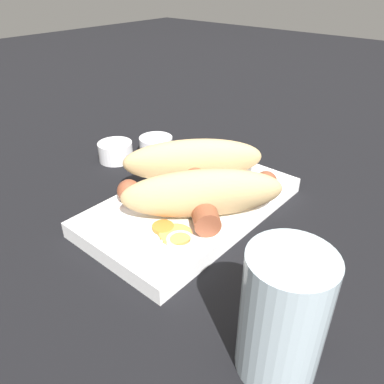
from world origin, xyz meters
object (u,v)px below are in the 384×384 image
Objects in this scene: bread_roll at (198,175)px; condiment_cup_far at (116,152)px; condiment_cup_near at (156,147)px; food_tray at (192,206)px; sausage at (199,187)px; drink_glass at (283,316)px.

condiment_cup_far is at bearing -96.97° from bread_roll.
condiment_cup_near is at bearing 149.83° from condiment_cup_far.
bread_roll is (-0.01, 0.00, 0.04)m from food_tray.
condiment_cup_near is at bearing -117.08° from sausage.
bread_roll reaches higher than condiment_cup_far.
condiment_cup_far is at bearing -100.08° from food_tray.
sausage reaches higher than condiment_cup_far.
condiment_cup_near is 0.07m from condiment_cup_far.
drink_glass reaches higher than bread_roll.
sausage is 2.88× the size of condiment_cup_far.
drink_glass is at bearing 55.69° from bread_roll.
drink_glass is at bearing 57.99° from food_tray.
food_tray is 1.22× the size of bread_roll.
drink_glass reaches higher than condiment_cup_far.
food_tray is 0.23m from drink_glass.
bread_roll is at bearing -124.31° from drink_glass.
food_tray is 0.04m from bread_roll.
sausage is at bearing 82.84° from condiment_cup_far.
bread_roll is at bearing 178.97° from food_tray.
food_tray is at bearing -15.97° from sausage.
condiment_cup_near is at bearing -121.18° from drink_glass.
bread_roll is 0.20m from condiment_cup_far.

